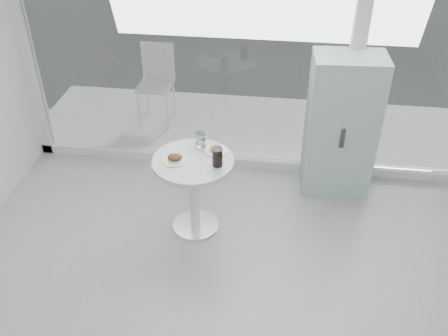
# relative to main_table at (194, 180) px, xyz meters

# --- Properties ---
(room_shell) EXTENTS (6.00, 6.00, 6.00)m
(room_shell) POSITION_rel_main_table_xyz_m (0.50, -2.46, 1.36)
(room_shell) COLOR white
(room_shell) RESTS_ON ground
(storefront) EXTENTS (5.00, 0.14, 3.00)m
(storefront) POSITION_rel_main_table_xyz_m (0.57, 1.10, 1.16)
(storefront) COLOR silver
(storefront) RESTS_ON ground
(main_table) EXTENTS (0.72, 0.72, 0.77)m
(main_table) POSITION_rel_main_table_xyz_m (0.00, 0.00, 0.00)
(main_table) COLOR white
(main_table) RESTS_ON ground
(patio_deck) EXTENTS (5.60, 1.60, 0.05)m
(patio_deck) POSITION_rel_main_table_xyz_m (0.50, 1.90, -0.53)
(patio_deck) COLOR silver
(patio_deck) RESTS_ON ground
(mint_cabinet) EXTENTS (0.69, 0.49, 1.45)m
(mint_cabinet) POSITION_rel_main_table_xyz_m (1.32, 0.84, 0.18)
(mint_cabinet) COLOR #89AE9F
(mint_cabinet) RESTS_ON ground
(patio_chair) EXTENTS (0.42, 0.42, 0.95)m
(patio_chair) POSITION_rel_main_table_xyz_m (-0.82, 1.97, 0.04)
(patio_chair) COLOR white
(patio_chair) RESTS_ON patio_deck
(plate_fritter) EXTENTS (0.20, 0.20, 0.07)m
(plate_fritter) POSITION_rel_main_table_xyz_m (-0.15, -0.04, 0.25)
(plate_fritter) COLOR white
(plate_fritter) RESTS_ON main_table
(plate_donut) EXTENTS (0.20, 0.20, 0.05)m
(plate_donut) POSITION_rel_main_table_xyz_m (0.18, 0.16, 0.24)
(plate_donut) COLOR white
(plate_donut) RESTS_ON main_table
(water_tumbler_a) EXTENTS (0.08, 0.08, 0.13)m
(water_tumbler_a) POSITION_rel_main_table_xyz_m (0.03, 0.23, 0.28)
(water_tumbler_a) COLOR white
(water_tumbler_a) RESTS_ON main_table
(water_tumbler_b) EXTENTS (0.07, 0.07, 0.12)m
(water_tumbler_b) POSITION_rel_main_table_xyz_m (0.01, 0.26, 0.27)
(water_tumbler_b) COLOR white
(water_tumbler_b) RESTS_ON main_table
(cola_glass) EXTENTS (0.09, 0.09, 0.17)m
(cola_glass) POSITION_rel_main_table_xyz_m (0.22, -0.06, 0.30)
(cola_glass) COLOR white
(cola_glass) RESTS_ON main_table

